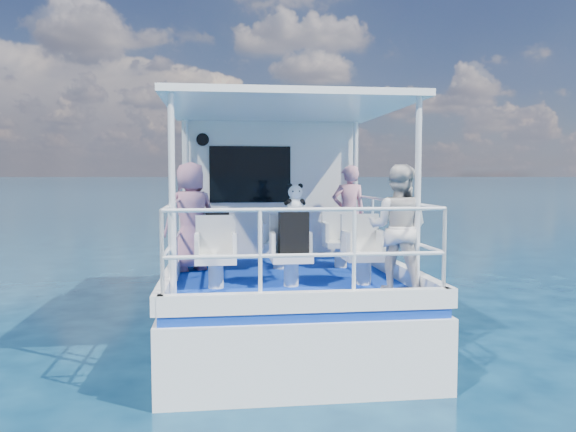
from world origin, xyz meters
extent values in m
plane|color=#072138|center=(0.00, 0.00, 0.00)|extent=(2000.00, 2000.00, 0.00)
cube|color=white|center=(0.00, 1.00, 0.00)|extent=(3.00, 7.00, 1.60)
cube|color=#0A2B96|center=(0.00, 1.00, 0.85)|extent=(2.90, 6.90, 0.10)
cube|color=white|center=(0.00, 2.30, 2.00)|extent=(2.85, 2.00, 2.20)
cube|color=white|center=(0.00, -0.20, 3.14)|extent=(3.00, 3.20, 0.08)
cylinder|color=white|center=(-1.35, -1.70, 2.00)|extent=(0.07, 0.07, 2.20)
cylinder|color=white|center=(1.35, -1.70, 2.00)|extent=(0.07, 0.07, 2.20)
cylinder|color=white|center=(-1.35, 1.20, 2.00)|extent=(0.07, 0.07, 2.20)
cylinder|color=white|center=(1.35, 1.20, 2.00)|extent=(0.07, 0.07, 2.20)
cube|color=silver|center=(-0.90, 0.20, 1.09)|extent=(0.48, 0.46, 0.38)
cube|color=silver|center=(0.00, 0.20, 1.09)|extent=(0.48, 0.46, 0.38)
cube|color=silver|center=(0.90, 0.20, 1.09)|extent=(0.48, 0.46, 0.38)
cube|color=silver|center=(-0.90, -1.10, 1.09)|extent=(0.48, 0.46, 0.38)
cube|color=silver|center=(0.00, -1.10, 1.09)|extent=(0.48, 0.46, 0.38)
cube|color=silver|center=(0.90, -1.10, 1.09)|extent=(0.48, 0.46, 0.38)
imported|color=#CA829D|center=(-1.25, 0.21, 1.66)|extent=(0.68, 0.59, 1.52)
imported|color=#D0879A|center=(1.19, 0.93, 1.65)|extent=(0.57, 0.40, 1.49)
imported|color=silver|center=(1.18, -1.53, 1.63)|extent=(0.89, 0.82, 1.46)
cube|color=black|center=(-0.88, 0.17, 1.49)|extent=(0.33, 0.18, 0.43)
cube|color=black|center=(0.03, -1.15, 1.54)|extent=(0.35, 0.20, 0.52)
cube|color=black|center=(-0.89, 0.15, 1.74)|extent=(0.09, 0.06, 0.06)
camera|label=1|loc=(-0.87, -7.74, 2.23)|focal=35.00mm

